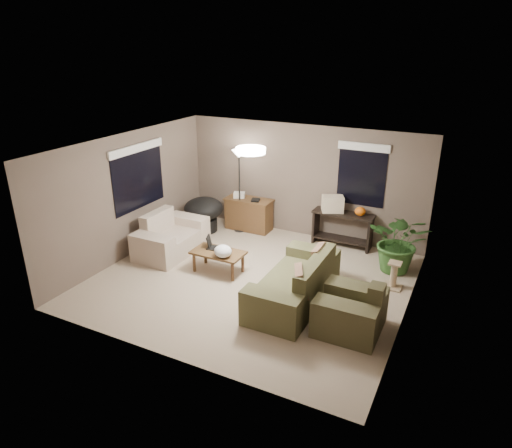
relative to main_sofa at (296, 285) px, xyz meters
The scene contains 20 objects.
room_shell 1.43m from the main_sofa, 163.69° to the left, with size 5.50×5.50×5.50m.
main_sofa is the anchor object (origin of this frame).
throw_pillows 0.44m from the main_sofa, ahead, with size 0.39×1.38×0.47m.
loveseat 3.16m from the main_sofa, 168.30° to the left, with size 0.90×1.60×0.85m.
armchair 1.13m from the main_sofa, 20.89° to the right, with size 0.95×1.00×0.85m.
coffee_table 1.76m from the main_sofa, 169.61° to the left, with size 1.00×0.55×0.42m.
laptop 1.95m from the main_sofa, 167.61° to the left, with size 0.41×0.27×0.24m.
plastic_bag 1.56m from the main_sofa, behind, with size 0.33×0.30×0.23m, color white.
desk 3.31m from the main_sofa, 131.52° to the left, with size 1.10×0.50×0.75m.
desk_papers 3.45m from the main_sofa, 133.60° to the left, with size 0.72×0.32×0.12m.
console_table 2.56m from the main_sofa, 89.43° to the left, with size 1.30×0.40×0.75m.
pumpkin 2.64m from the main_sofa, 81.65° to the left, with size 0.23×0.23×0.19m, color orange.
cardboard_box 2.64m from the main_sofa, 95.01° to the left, with size 0.44×0.33×0.33m, color beige.
papasan_chair 3.65m from the main_sofa, 147.89° to the left, with size 1.17×1.17×0.80m.
floor_lamp 3.55m from the main_sofa, 135.35° to the left, with size 0.32×0.32×1.91m.
ceiling_fixture 2.39m from the main_sofa, 163.69° to the left, with size 0.50×0.50×0.10m, color white.
houseplant 2.32m from the main_sofa, 54.91° to the left, with size 1.10×1.22×0.95m, color #2D5923.
cat_scratching_post 1.83m from the main_sofa, 40.69° to the left, with size 0.32×0.32×0.50m.
window_left 4.07m from the main_sofa, behind, with size 0.05×1.56×1.33m.
window_back 3.16m from the main_sofa, 84.13° to the left, with size 1.06×0.05×1.33m.
Camera 1 is at (3.43, -6.65, 4.12)m, focal length 32.00 mm.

